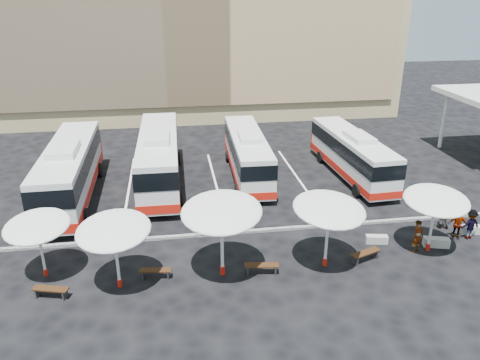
{
  "coord_description": "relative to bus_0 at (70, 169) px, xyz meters",
  "views": [
    {
      "loc": [
        -2.88,
        -22.43,
        12.89
      ],
      "look_at": [
        1.0,
        3.0,
        2.2
      ],
      "focal_mm": 35.0,
      "sensor_mm": 36.0,
      "label": 1
    }
  ],
  "objects": [
    {
      "name": "ground",
      "position": [
        9.48,
        -6.9,
        -1.99
      ],
      "size": [
        120.0,
        120.0,
        0.0
      ],
      "primitive_type": "plane",
      "color": "black",
      "rests_on": "ground"
    },
    {
      "name": "curb_divider",
      "position": [
        9.48,
        -6.4,
        -1.92
      ],
      "size": [
        34.0,
        0.25,
        0.15
      ],
      "primitive_type": "cube",
      "color": "black",
      "rests_on": "ground"
    },
    {
      "name": "bay_lines",
      "position": [
        9.48,
        1.1,
        -1.99
      ],
      "size": [
        24.15,
        12.0,
        0.01
      ],
      "color": "white",
      "rests_on": "ground"
    },
    {
      "name": "bus_0",
      "position": [
        0.0,
        0.0,
        0.0
      ],
      "size": [
        3.01,
        12.33,
        3.9
      ],
      "rotation": [
        0.0,
        0.0,
        0.01
      ],
      "color": "silver",
      "rests_on": "ground"
    },
    {
      "name": "bus_1",
      "position": [
        5.65,
        1.65,
        0.01
      ],
      "size": [
        3.02,
        12.38,
        3.92
      ],
      "rotation": [
        0.0,
        0.0,
        -0.01
      ],
      "color": "silver",
      "rests_on": "ground"
    },
    {
      "name": "bus_2",
      "position": [
        11.93,
        2.1,
        -0.22
      ],
      "size": [
        2.8,
        10.97,
        3.46
      ],
      "rotation": [
        0.0,
        0.0,
        -0.03
      ],
      "color": "silver",
      "rests_on": "ground"
    },
    {
      "name": "bus_3",
      "position": [
        19.38,
        0.93,
        -0.25
      ],
      "size": [
        2.94,
        10.88,
        3.42
      ],
      "rotation": [
        0.0,
        0.0,
        0.05
      ],
      "color": "silver",
      "rests_on": "ground"
    },
    {
      "name": "sunshade_0",
      "position": [
        0.22,
        -9.1,
        0.68
      ],
      "size": [
        3.41,
        3.44,
        3.14
      ],
      "rotation": [
        0.0,
        0.0,
        -0.15
      ],
      "color": "silver",
      "rests_on": "ground"
    },
    {
      "name": "sunshade_1",
      "position": [
        3.83,
        -10.56,
        0.95
      ],
      "size": [
        3.93,
        3.97,
        3.47
      ],
      "rotation": [
        0.0,
        0.0,
        -0.21
      ],
      "color": "silver",
      "rests_on": "ground"
    },
    {
      "name": "sunshade_2",
      "position": [
        8.65,
        -10.28,
        1.36
      ],
      "size": [
        4.78,
        4.81,
        3.95
      ],
      "rotation": [
        0.0,
        0.0,
        -0.32
      ],
      "color": "silver",
      "rests_on": "ground"
    },
    {
      "name": "sunshade_3",
      "position": [
        13.78,
        -10.29,
        1.11
      ],
      "size": [
        4.48,
        4.51,
        3.66
      ],
      "rotation": [
        0.0,
        0.0,
        0.35
      ],
      "color": "silver",
      "rests_on": "ground"
    },
    {
      "name": "sunshade_4",
      "position": [
        19.62,
        -9.69,
        0.89
      ],
      "size": [
        4.0,
        4.03,
        3.4
      ],
      "rotation": [
        0.0,
        0.0,
        -0.27
      ],
      "color": "silver",
      "rests_on": "ground"
    },
    {
      "name": "wood_bench_0",
      "position": [
        0.88,
        -10.94,
        -1.62
      ],
      "size": [
        1.66,
        0.84,
        0.49
      ],
      "rotation": [
        0.0,
        0.0,
        -0.27
      ],
      "color": "black",
      "rests_on": "ground"
    },
    {
      "name": "wood_bench_1",
      "position": [
        5.47,
        -10.12,
        -1.64
      ],
      "size": [
        1.54,
        0.61,
        0.46
      ],
      "rotation": [
        0.0,
        0.0,
        -0.14
      ],
      "color": "black",
      "rests_on": "ground"
    },
    {
      "name": "wood_bench_2",
      "position": [
        10.52,
        -10.52,
        -1.6
      ],
      "size": [
        1.71,
        0.67,
        0.51
      ],
      "rotation": [
        0.0,
        0.0,
        -0.14
      ],
      "color": "black",
      "rests_on": "ground"
    },
    {
      "name": "wood_bench_3",
      "position": [
        15.92,
        -10.19,
        -1.6
      ],
      "size": [
        1.71,
        0.99,
        0.51
      ],
      "rotation": [
        0.0,
        0.0,
        0.36
      ],
      "color": "black",
      "rests_on": "ground"
    },
    {
      "name": "conc_bench_0",
      "position": [
        17.26,
        -8.57,
        -1.78
      ],
      "size": [
        1.21,
        0.6,
        0.43
      ],
      "primitive_type": "cube",
      "rotation": [
        0.0,
        0.0,
        -0.19
      ],
      "color": "gray",
      "rests_on": "ground"
    },
    {
      "name": "conc_bench_1",
      "position": [
        20.25,
        -9.41,
        -1.74
      ],
      "size": [
        1.39,
        0.77,
        0.5
      ],
      "primitive_type": "cube",
      "rotation": [
        0.0,
        0.0,
        -0.27
      ],
      "color": "gray",
      "rests_on": "ground"
    },
    {
      "name": "conc_bench_2",
      "position": [
        23.01,
        -8.38,
        -1.76
      ],
      "size": [
        1.29,
        0.59,
        0.47
      ],
      "primitive_type": "cube",
      "rotation": [
        0.0,
        0.0,
        -0.14
      ],
      "color": "gray",
      "rests_on": "ground"
    },
    {
      "name": "passenger_0",
      "position": [
        18.92,
        -9.7,
        -1.1
      ],
      "size": [
        0.77,
        0.65,
        1.79
      ],
      "primitive_type": "imported",
      "rotation": [
        0.0,
        0.0,
        0.41
      ],
      "color": "black",
      "rests_on": "ground"
    },
    {
      "name": "passenger_1",
      "position": [
        21.69,
        -7.49,
        -1.16
      ],
      "size": [
        0.98,
        0.87,
        1.67
      ],
      "primitive_type": "imported",
      "rotation": [
        0.0,
        0.0,
        2.8
      ],
      "color": "black",
      "rests_on": "ground"
    },
    {
      "name": "passenger_2",
      "position": [
        21.79,
        -8.74,
        -1.17
      ],
      "size": [
        1.05,
        0.71,
        1.65
      ],
      "primitive_type": "imported",
      "rotation": [
        0.0,
        0.0,
        -0.35
      ],
      "color": "black",
      "rests_on": "ground"
    },
    {
      "name": "passenger_3",
      "position": [
        22.46,
        -8.85,
        -1.13
      ],
      "size": [
        1.17,
        0.75,
        1.72
      ],
      "primitive_type": "imported",
      "rotation": [
        0.0,
        0.0,
        3.24
      ],
      "color": "black",
      "rests_on": "ground"
    }
  ]
}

